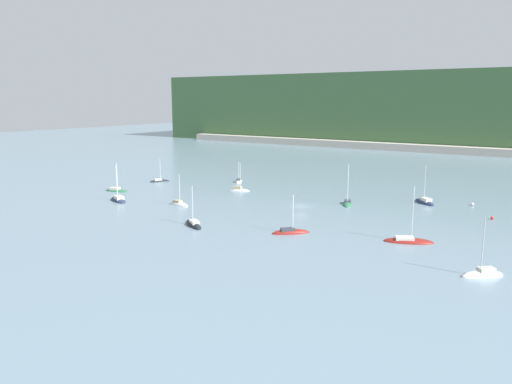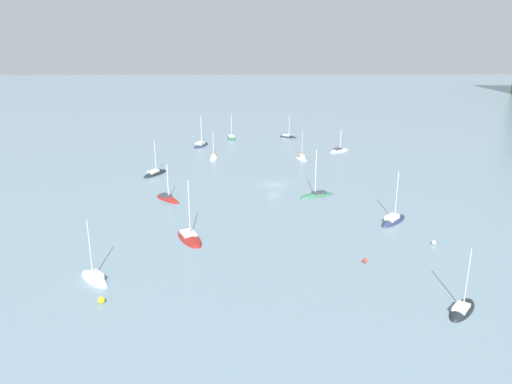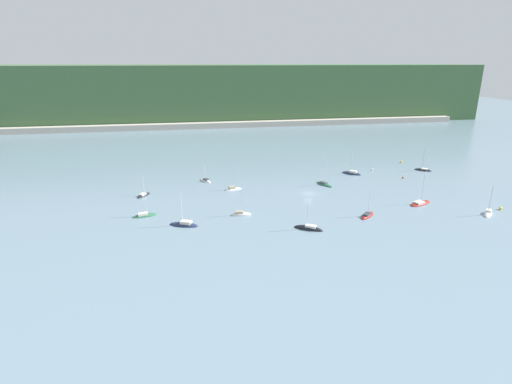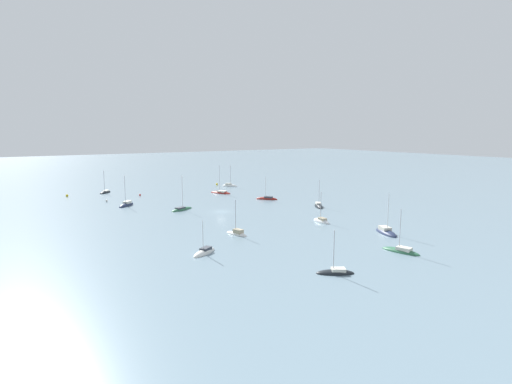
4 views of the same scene
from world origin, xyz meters
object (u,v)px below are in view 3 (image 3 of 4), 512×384
Objects in this scene: sailboat_2 at (367,216)px; sailboat_6 at (352,174)px; sailboat_1 at (423,170)px; mooring_buoy_0 at (500,208)px; sailboat_3 at (184,225)px; sailboat_5 at (144,195)px; sailboat_11 at (324,185)px; sailboat_0 at (205,181)px; sailboat_7 at (145,216)px; mooring_buoy_2 at (401,162)px; sailboat_8 at (241,215)px; sailboat_10 at (308,229)px; sailboat_12 at (233,189)px; mooring_buoy_1 at (403,177)px; sailboat_9 at (420,204)px; sailboat_4 at (488,214)px; mooring_buoy_3 at (372,169)px.

sailboat_2 is 41.95m from sailboat_6.
sailboat_1 is 41.97m from mooring_buoy_0.
sailboat_3 is 1.29× the size of sailboat_5.
mooring_buoy_0 is (40.19, -31.20, 0.33)m from sailboat_11.
sailboat_1 reaches higher than sailboat_0.
sailboat_5 is at bearing 162.78° from mooring_buoy_0.
sailboat_1 reaches higher than sailboat_7.
sailboat_7 is (-17.98, -29.64, 0.03)m from sailboat_0.
sailboat_0 reaches higher than mooring_buoy_2.
sailboat_7 is 9.93× the size of mooring_buoy_0.
sailboat_7 reaches higher than sailboat_8.
sailboat_2 is 59.46m from sailboat_7.
sailboat_10 is (-18.10, -5.42, 0.00)m from sailboat_2.
sailboat_12 is (15.91, 26.82, 0.04)m from sailboat_3.
sailboat_5 is (-60.17, 28.37, 0.01)m from sailboat_2.
sailboat_12 is 12.29× the size of mooring_buoy_1.
sailboat_9 is (52.37, -0.84, -0.01)m from sailboat_8.
sailboat_4 is (73.13, -45.31, 0.03)m from sailboat_0.
mooring_buoy_3 is at bearing 19.96° from sailboat_2.
sailboat_7 is 106.07m from mooring_buoy_2.
sailboat_6 is (-19.89, 44.67, 0.01)m from sailboat_4.
sailboat_0 is 34.37m from sailboat_8.
mooring_buoy_3 is (-16.87, -8.72, -0.09)m from mooring_buoy_2.
sailboat_9 reaches higher than sailboat_8.
sailboat_4 reaches higher than mooring_buoy_3.
sailboat_1 is 15.34m from mooring_buoy_1.
sailboat_0 is 0.85× the size of sailboat_12.
sailboat_9 is (-22.08, -33.49, 0.00)m from sailboat_1.
sailboat_11 reaches higher than mooring_buoy_1.
sailboat_11 is 30.69m from sailboat_12.
mooring_buoy_1 is (61.50, 24.43, 0.22)m from sailboat_8.
sailboat_12 reaches higher than mooring_buoy_0.
sailboat_12 is at bearing -162.44° from mooring_buoy_2.
sailboat_6 reaches higher than sailboat_7.
sailboat_4 is 1.16× the size of sailboat_12.
sailboat_10 is 10.23× the size of mooring_buoy_2.
sailboat_4 is 48.90m from sailboat_6.
sailboat_11 is at bearing -57.63° from sailboat_5.
sailboat_5 is 58.54m from sailboat_11.
sailboat_11 is at bearing 4.88° from sailboat_7.
sailboat_12 is at bearing -98.12° from sailboat_3.
sailboat_9 is 1.19× the size of sailboat_10.
sailboat_1 is at bearing 32.97° from sailboat_9.
sailboat_0 is 0.81× the size of sailboat_7.
sailboat_1 is 1.06× the size of sailboat_8.
sailboat_9 is (67.47, 3.61, -0.04)m from sailboat_3.
sailboat_12 is (-64.99, 34.10, 0.05)m from sailboat_4.
sailboat_7 reaches higher than sailboat_0.
sailboat_6 is 15.27× the size of mooring_buoy_1.
sailboat_2 is at bearing -51.18° from sailboat_4.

